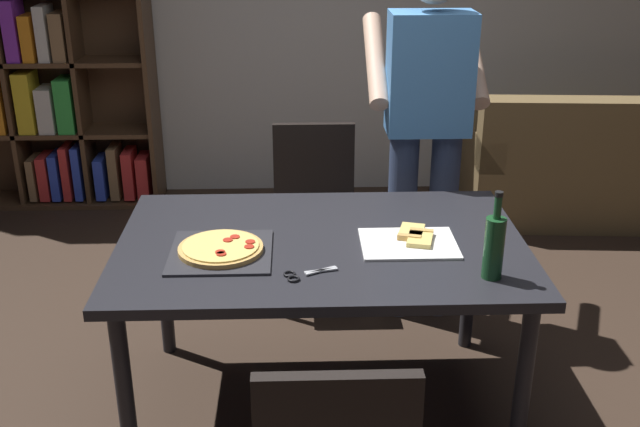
% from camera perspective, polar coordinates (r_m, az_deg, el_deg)
% --- Properties ---
extents(ground_plane, '(12.00, 12.00, 0.00)m').
position_cam_1_polar(ground_plane, '(3.28, 0.09, -14.06)').
color(ground_plane, '#38281E').
extents(dining_table, '(1.55, 1.01, 0.75)m').
position_cam_1_polar(dining_table, '(2.92, 0.10, -3.35)').
color(dining_table, '#232328').
rests_on(dining_table, ground_plane).
extents(chair_far_side, '(0.42, 0.42, 0.90)m').
position_cam_1_polar(chair_far_side, '(3.89, -0.42, 0.88)').
color(chair_far_side, black).
rests_on(chair_far_side, ground_plane).
extents(couch, '(1.75, 0.96, 0.85)m').
position_cam_1_polar(couch, '(5.29, 20.31, 3.00)').
color(couch, brown).
rests_on(couch, ground_plane).
extents(bookshelf, '(1.40, 0.35, 1.95)m').
position_cam_1_polar(bookshelf, '(5.37, -20.26, 10.03)').
color(bookshelf, '#513823').
rests_on(bookshelf, ground_plane).
extents(person_serving_pizza, '(0.55, 0.54, 1.75)m').
position_cam_1_polar(person_serving_pizza, '(3.58, 8.04, 6.90)').
color(person_serving_pizza, '#38476B').
rests_on(person_serving_pizza, ground_plane).
extents(pepperoni_pizza_on_tray, '(0.37, 0.37, 0.04)m').
position_cam_1_polar(pepperoni_pizza_on_tray, '(2.81, -7.48, -2.71)').
color(pepperoni_pizza_on_tray, '#2D2D33').
rests_on(pepperoni_pizza_on_tray, dining_table).
extents(pizza_slices_on_towel, '(0.36, 0.30, 0.03)m').
position_cam_1_polar(pizza_slices_on_towel, '(2.89, 6.88, -2.04)').
color(pizza_slices_on_towel, white).
rests_on(pizza_slices_on_towel, dining_table).
extents(wine_bottle, '(0.07, 0.07, 0.32)m').
position_cam_1_polar(wine_bottle, '(2.63, 12.98, -2.38)').
color(wine_bottle, '#194723').
rests_on(wine_bottle, dining_table).
extents(kitchen_scissors, '(0.20, 0.12, 0.01)m').
position_cam_1_polar(kitchen_scissors, '(2.63, -1.36, -4.60)').
color(kitchen_scissors, silver).
rests_on(kitchen_scissors, dining_table).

